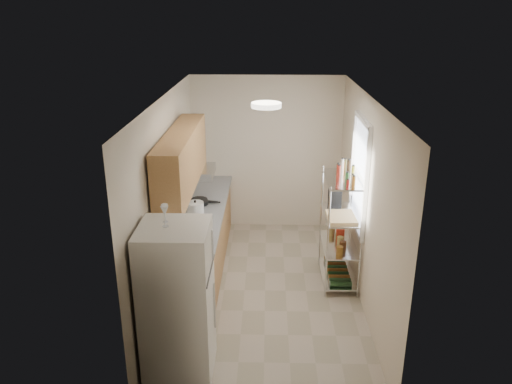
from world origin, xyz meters
TOP-DOWN VIEW (x-y plane):
  - room at (0.00, 0.00)m, footprint 2.52×4.42m
  - counter_run at (-0.92, 0.44)m, footprint 0.63×3.51m
  - upper_cabinets at (-1.05, 0.10)m, footprint 0.33×2.20m
  - range_hood at (-1.00, 0.90)m, footprint 0.50×0.60m
  - window at (1.23, 0.35)m, footprint 0.06×1.00m
  - bakers_rack at (1.00, 0.30)m, footprint 0.45×0.90m
  - ceiling_dome at (0.00, -0.30)m, footprint 0.34×0.34m
  - refrigerator at (-0.87, -1.59)m, footprint 0.68×0.68m
  - wine_glass_a at (-0.94, -1.58)m, footprint 0.07×0.07m
  - wine_glass_b at (-0.96, -1.48)m, footprint 0.07×0.07m
  - rice_cooker at (-0.97, 0.46)m, footprint 0.24×0.24m
  - frying_pan_large at (-0.99, 0.98)m, footprint 0.30×0.30m
  - frying_pan_small at (-0.96, 0.88)m, footprint 0.26×0.26m
  - cutting_board at (0.99, 0.15)m, footprint 0.38×0.48m
  - espresso_machine at (0.96, 0.63)m, footprint 0.17×0.23m
  - storage_bag at (1.04, 0.46)m, footprint 0.12×0.16m

SIDE VIEW (x-z plane):
  - counter_run at x=-0.92m, z-range 0.00..0.90m
  - storage_bag at x=1.04m, z-range 0.56..0.73m
  - refrigerator at x=-0.87m, z-range 0.00..1.65m
  - frying_pan_large at x=-0.99m, z-range 0.90..0.94m
  - frying_pan_small at x=-0.96m, z-range 0.90..0.95m
  - rice_cooker at x=-0.97m, z-range 0.90..1.09m
  - cutting_board at x=0.99m, z-range 1.01..1.04m
  - bakers_rack at x=1.00m, z-range 0.24..1.97m
  - espresso_machine at x=0.96m, z-range 1.01..1.26m
  - room at x=0.00m, z-range -0.01..2.61m
  - range_hood at x=-1.00m, z-range 1.33..1.45m
  - window at x=1.23m, z-range 0.82..2.28m
  - wine_glass_b at x=-0.96m, z-range 1.65..1.83m
  - wine_glass_a at x=-0.94m, z-range 1.65..1.85m
  - upper_cabinets at x=-1.05m, z-range 1.45..2.17m
  - ceiling_dome at x=0.00m, z-range 2.54..2.60m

